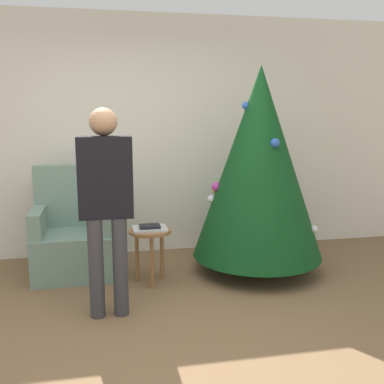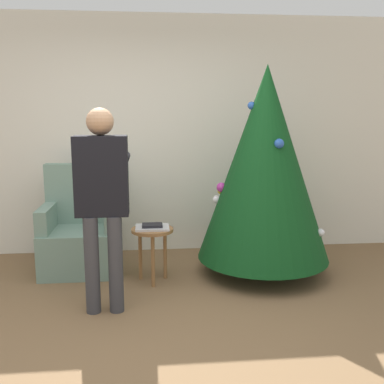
% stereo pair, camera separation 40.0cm
% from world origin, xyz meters
% --- Properties ---
extents(ground_plane, '(14.00, 14.00, 0.00)m').
position_xyz_m(ground_plane, '(0.00, 0.00, 0.00)').
color(ground_plane, brown).
extents(wall_back, '(8.00, 0.06, 2.70)m').
position_xyz_m(wall_back, '(0.00, 2.23, 1.35)').
color(wall_back, silver).
rests_on(wall_back, ground_plane).
extents(christmas_tree, '(1.31, 1.31, 2.08)m').
position_xyz_m(christmas_tree, '(1.25, 1.31, 1.12)').
color(christmas_tree, brown).
rests_on(christmas_tree, ground_plane).
extents(armchair, '(0.78, 0.69, 1.09)m').
position_xyz_m(armchair, '(-0.60, 1.62, 0.37)').
color(armchair, gray).
rests_on(armchair, ground_plane).
extents(person_standing, '(0.44, 0.57, 1.67)m').
position_xyz_m(person_standing, '(-0.27, 0.61, 1.00)').
color(person_standing, '#38383D').
rests_on(person_standing, ground_plane).
extents(side_stool, '(0.40, 0.40, 0.53)m').
position_xyz_m(side_stool, '(0.13, 1.19, 0.44)').
color(side_stool, olive).
rests_on(side_stool, ground_plane).
extents(laptop, '(0.32, 0.25, 0.02)m').
position_xyz_m(laptop, '(0.13, 1.19, 0.54)').
color(laptop, silver).
rests_on(laptop, side_stool).
extents(book, '(0.19, 0.14, 0.02)m').
position_xyz_m(book, '(0.13, 1.19, 0.56)').
color(book, black).
rests_on(book, laptop).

